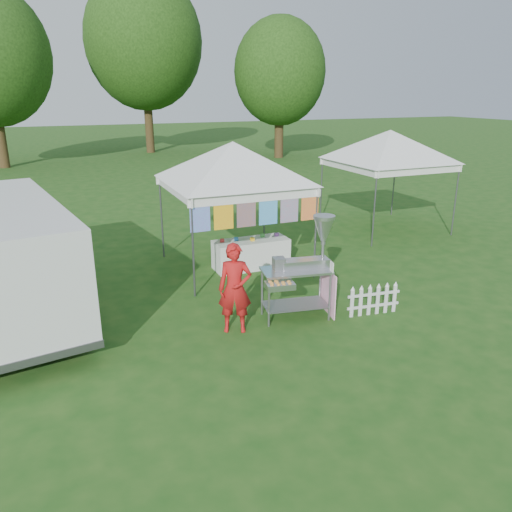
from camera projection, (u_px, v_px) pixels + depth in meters
name	position (u px, v px, depth m)	size (l,w,h in m)	color
ground	(302.00, 325.00, 9.15)	(120.00, 120.00, 0.00)	#1B4B15
canopy_main	(233.00, 142.00, 11.26)	(4.24, 4.24, 3.45)	#59595E
canopy_right	(391.00, 130.00, 14.62)	(4.24, 4.24, 3.45)	#59595E
tree_mid	(144.00, 41.00, 32.48)	(7.60, 7.60, 11.52)	#342713
tree_right	(280.00, 72.00, 30.45)	(5.60, 5.60, 8.42)	#342713
donut_cart	(307.00, 260.00, 9.15)	(1.52, 0.94, 1.94)	gray
vendor	(235.00, 288.00, 8.70)	(0.59, 0.39, 1.62)	red
picket_fence	(373.00, 301.00, 9.50)	(1.07, 0.16, 0.56)	silver
display_table	(251.00, 254.00, 12.05)	(1.80, 0.70, 0.69)	white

